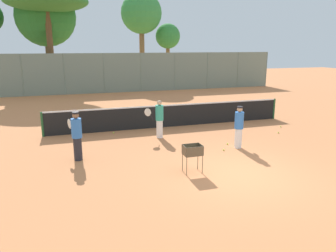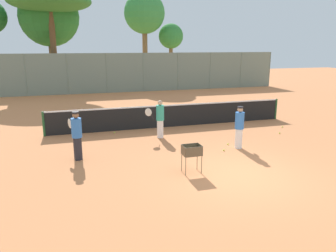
{
  "view_description": "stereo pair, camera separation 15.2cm",
  "coord_description": "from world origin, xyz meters",
  "px_view_note": "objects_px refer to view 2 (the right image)",
  "views": [
    {
      "loc": [
        -4.81,
        -8.07,
        3.77
      ],
      "look_at": [
        -1.34,
        2.65,
        1.0
      ],
      "focal_mm": 35.0,
      "sensor_mm": 36.0,
      "label": 1
    },
    {
      "loc": [
        -4.67,
        -8.12,
        3.77
      ],
      "look_at": [
        -1.34,
        2.65,
        1.0
      ],
      "focal_mm": 35.0,
      "sensor_mm": 36.0,
      "label": 2
    }
  ],
  "objects_px": {
    "player_white_outfit": "(77,135)",
    "player_yellow_shirt": "(239,127)",
    "tennis_net": "(172,115)",
    "player_red_cap": "(160,119)",
    "ball_cart": "(192,152)",
    "parked_car": "(26,84)"
  },
  "relations": [
    {
      "from": "player_white_outfit",
      "to": "player_red_cap",
      "type": "height_order",
      "value": "player_white_outfit"
    },
    {
      "from": "player_white_outfit",
      "to": "ball_cart",
      "type": "distance_m",
      "value": 3.96
    },
    {
      "from": "player_red_cap",
      "to": "tennis_net",
      "type": "bearing_deg",
      "value": -128.99
    },
    {
      "from": "player_yellow_shirt",
      "to": "tennis_net",
      "type": "bearing_deg",
      "value": 46.2
    },
    {
      "from": "ball_cart",
      "to": "player_yellow_shirt",
      "type": "bearing_deg",
      "value": 34.43
    },
    {
      "from": "tennis_net",
      "to": "player_yellow_shirt",
      "type": "distance_m",
      "value": 4.18
    },
    {
      "from": "player_red_cap",
      "to": "parked_car",
      "type": "distance_m",
      "value": 18.36
    },
    {
      "from": "parked_car",
      "to": "player_yellow_shirt",
      "type": "bearing_deg",
      "value": -64.28
    },
    {
      "from": "tennis_net",
      "to": "player_red_cap",
      "type": "xyz_separation_m",
      "value": [
        -1.07,
        -1.67,
        0.26
      ]
    },
    {
      "from": "player_white_outfit",
      "to": "player_yellow_shirt",
      "type": "bearing_deg",
      "value": -117.52
    },
    {
      "from": "player_white_outfit",
      "to": "ball_cart",
      "type": "xyz_separation_m",
      "value": [
        3.25,
        -2.24,
        -0.22
      ]
    },
    {
      "from": "player_yellow_shirt",
      "to": "ball_cart",
      "type": "bearing_deg",
      "value": 151.4
    },
    {
      "from": "tennis_net",
      "to": "player_white_outfit",
      "type": "height_order",
      "value": "player_white_outfit"
    },
    {
      "from": "player_white_outfit",
      "to": "parked_car",
      "type": "height_order",
      "value": "player_white_outfit"
    },
    {
      "from": "player_red_cap",
      "to": "player_yellow_shirt",
      "type": "distance_m",
      "value": 3.33
    },
    {
      "from": "tennis_net",
      "to": "player_white_outfit",
      "type": "distance_m",
      "value": 5.67
    },
    {
      "from": "player_white_outfit",
      "to": "ball_cart",
      "type": "relative_size",
      "value": 1.91
    },
    {
      "from": "tennis_net",
      "to": "parked_car",
      "type": "xyz_separation_m",
      "value": [
        -7.92,
        15.36,
        0.1
      ]
    },
    {
      "from": "tennis_net",
      "to": "player_yellow_shirt",
      "type": "relative_size",
      "value": 7.25
    },
    {
      "from": "tennis_net",
      "to": "parked_car",
      "type": "bearing_deg",
      "value": 117.29
    },
    {
      "from": "player_red_cap",
      "to": "ball_cart",
      "type": "distance_m",
      "value": 4.05
    },
    {
      "from": "ball_cart",
      "to": "parked_car",
      "type": "relative_size",
      "value": 0.21
    }
  ]
}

